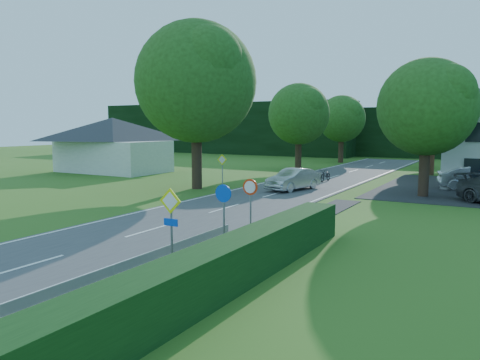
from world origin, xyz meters
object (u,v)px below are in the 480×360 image
Objects in this scene: motorcycle at (326,175)px; parked_car_silver_a at (477,178)px; streetlight at (424,125)px; moving_car at (293,179)px.

parked_car_silver_a is (10.70, 0.52, 0.34)m from motorcycle.
motorcycle is (-7.51, 2.35, -3.94)m from streetlight.
parked_car_silver_a is (3.19, 2.88, -3.60)m from streetlight.
moving_car is (-7.76, -3.47, -3.69)m from streetlight.
motorcycle is 0.37× the size of parked_car_silver_a.
streetlight reaches higher than parked_car_silver_a.
streetlight is at bearing 119.69° from parked_car_silver_a.
parked_car_silver_a is at bearing 42.02° from streetlight.
motorcycle is 10.72m from parked_car_silver_a.
moving_car is 5.83m from motorcycle.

